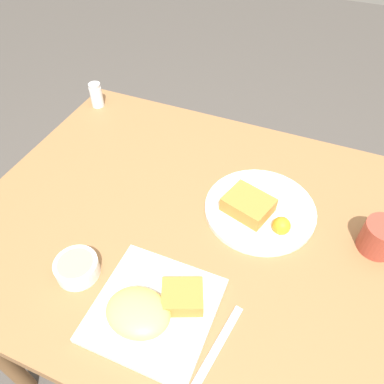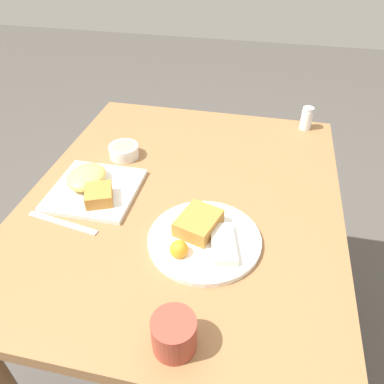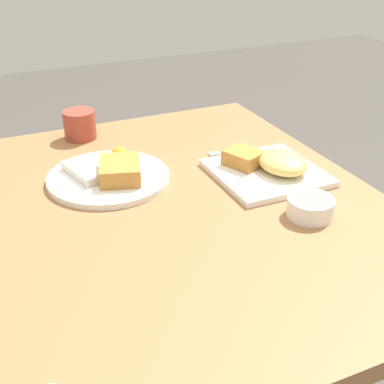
{
  "view_description": "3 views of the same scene",
  "coord_description": "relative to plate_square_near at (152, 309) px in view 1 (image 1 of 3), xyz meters",
  "views": [
    {
      "loc": [
        0.24,
        -0.54,
        1.48
      ],
      "look_at": [
        0.0,
        0.04,
        0.81
      ],
      "focal_mm": 35.0,
      "sensor_mm": 36.0,
      "label": 1
    },
    {
      "loc": [
        0.8,
        0.2,
        1.43
      ],
      "look_at": [
        0.03,
        0.03,
        0.8
      ],
      "focal_mm": 35.0,
      "sensor_mm": 36.0,
      "label": 2
    },
    {
      "loc": [
        -0.9,
        0.37,
        1.31
      ],
      "look_at": [
        -0.04,
        -0.02,
        0.8
      ],
      "focal_mm": 50.0,
      "sensor_mm": 36.0,
      "label": 3
    }
  ],
  "objects": [
    {
      "name": "sauce_ramekin",
      "position": [
        -0.19,
        0.02,
        -0.0
      ],
      "size": [
        0.09,
        0.09,
        0.04
      ],
      "color": "white",
      "rests_on": "dining_table"
    },
    {
      "name": "salt_shaker",
      "position": [
        -0.51,
        0.6,
        0.01
      ],
      "size": [
        0.04,
        0.04,
        0.08
      ],
      "color": "white",
      "rests_on": "dining_table"
    },
    {
      "name": "butter_knife",
      "position": [
        0.14,
        -0.02,
        -0.02
      ],
      "size": [
        0.05,
        0.21,
        0.0
      ],
      "rotation": [
        0.0,
        0.0,
        1.41
      ],
      "color": "silver",
      "rests_on": "dining_table"
    },
    {
      "name": "coffee_mug",
      "position": [
        0.4,
        0.34,
        0.02
      ],
      "size": [
        0.08,
        0.08,
        0.08
      ],
      "color": "#9E3D2D",
      "rests_on": "dining_table"
    },
    {
      "name": "ground_plane",
      "position": [
        -0.04,
        0.26,
        -0.78
      ],
      "size": [
        8.0,
        8.0,
        0.0
      ],
      "primitive_type": "plane",
      "color": "#4C4742"
    },
    {
      "name": "plate_oval_far",
      "position": [
        0.13,
        0.35,
        -0.01
      ],
      "size": [
        0.28,
        0.28,
        0.05
      ],
      "color": "white",
      "rests_on": "dining_table"
    },
    {
      "name": "plate_square_near",
      "position": [
        0.0,
        0.0,
        0.0
      ],
      "size": [
        0.24,
        0.24,
        0.06
      ],
      "color": "white",
      "rests_on": "dining_table"
    },
    {
      "name": "dining_table",
      "position": [
        -0.04,
        0.26,
        -0.11
      ],
      "size": [
        1.05,
        0.87,
        0.76
      ],
      "color": "olive",
      "rests_on": "ground_plane"
    }
  ]
}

